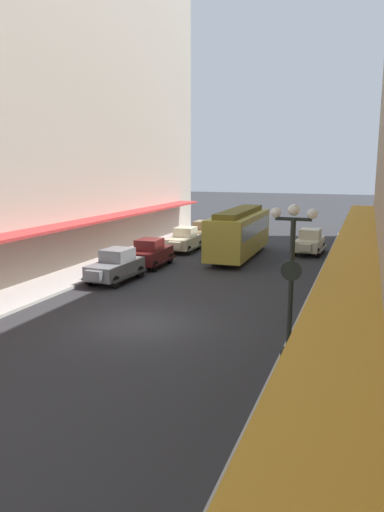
% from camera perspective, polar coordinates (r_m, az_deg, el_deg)
% --- Properties ---
extents(ground_plane, '(200.00, 200.00, 0.00)m').
position_cam_1_polar(ground_plane, '(20.07, -6.01, -8.06)').
color(ground_plane, '#2D2D30').
extents(sidewalk_right, '(3.00, 60.00, 0.15)m').
position_cam_1_polar(sidewalk_right, '(18.18, 16.08, -10.20)').
color(sidewalk_right, '#B7B5AD').
rests_on(sidewalk_right, ground).
extents(parked_car_0, '(2.30, 4.32, 1.84)m').
position_cam_1_polar(parked_car_0, '(36.57, 13.90, 1.75)').
color(parked_car_0, beige).
rests_on(parked_car_0, ground).
extents(parked_car_1, '(2.16, 4.27, 1.84)m').
position_cam_1_polar(parked_car_1, '(40.66, 1.31, 2.93)').
color(parked_car_1, '#997F5B').
rests_on(parked_car_1, ground).
extents(parked_car_2, '(2.29, 4.31, 1.84)m').
position_cam_1_polar(parked_car_2, '(27.24, -9.14, -1.07)').
color(parked_car_2, slate).
rests_on(parked_car_2, ground).
extents(parked_car_3, '(2.25, 4.30, 1.84)m').
position_cam_1_polar(parked_car_3, '(36.44, -0.92, 2.03)').
color(parked_car_3, beige).
rests_on(parked_car_3, ground).
extents(parked_car_4, '(2.29, 4.31, 1.84)m').
position_cam_1_polar(parked_car_4, '(30.99, -4.96, 0.45)').
color(parked_car_4, '#591919').
rests_on(parked_car_4, ground).
extents(streetcar, '(2.67, 9.64, 3.46)m').
position_cam_1_polar(streetcar, '(34.02, 5.68, 2.99)').
color(streetcar, gold).
rests_on(streetcar, ground).
extents(lamp_post_with_clock, '(1.42, 0.44, 5.16)m').
position_cam_1_polar(lamp_post_with_clock, '(15.16, 11.79, -2.67)').
color(lamp_post_with_clock, black).
rests_on(lamp_post_with_clock, sidewalk_right).
extents(pedestrian_0, '(0.36, 0.24, 1.64)m').
position_cam_1_polar(pedestrian_0, '(30.14, 18.82, -0.29)').
color(pedestrian_0, '#4C4238').
rests_on(pedestrian_0, sidewalk_right).
extents(pedestrian_1, '(0.36, 0.24, 1.64)m').
position_cam_1_polar(pedestrian_1, '(33.27, 17.27, 0.79)').
color(pedestrian_1, '#4C4238').
rests_on(pedestrian_1, sidewalk_right).
extents(pedestrian_2, '(0.36, 0.24, 1.64)m').
position_cam_1_polar(pedestrian_2, '(28.39, 16.79, -0.82)').
color(pedestrian_2, slate).
rests_on(pedestrian_2, sidewalk_right).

